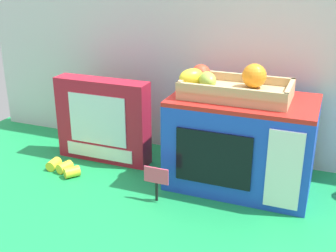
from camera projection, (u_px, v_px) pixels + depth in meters
The scene contains 7 objects.
ground_plane at pixel (182, 173), 1.33m from camera, with size 1.70×1.70×0.00m, color #198C47.
display_back_panel at pixel (203, 67), 1.39m from camera, with size 1.61×0.03×0.59m, color silver.
toy_microwave at pixel (241, 143), 1.22m from camera, with size 0.40×0.25×0.26m.
food_groups_crate at pixel (230, 86), 1.18m from camera, with size 0.31×0.16×0.09m.
cookie_set_box at pixel (103, 121), 1.38m from camera, with size 0.31×0.07×0.27m.
price_sign at pixel (156, 179), 1.16m from camera, with size 0.07×0.01×0.10m.
loose_toy_banana at pixel (63, 168), 1.33m from camera, with size 0.13×0.08×0.03m.
Camera 1 is at (0.40, -1.12, 0.61)m, focal length 46.02 mm.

